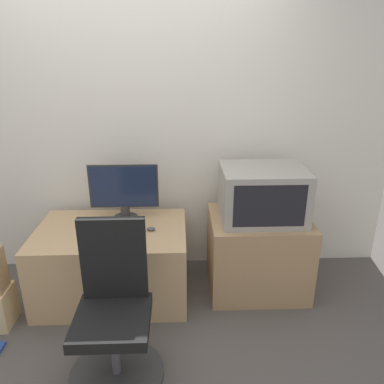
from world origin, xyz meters
TOP-DOWN VIEW (x-y plane):
  - ground_plane at (0.00, 0.00)m, footprint 12.00×12.00m
  - wall_back at (0.00, 1.32)m, footprint 4.40×0.05m
  - desk at (-0.15, 0.83)m, footprint 1.15×0.75m
  - side_stand at (1.00, 0.88)m, footprint 0.77×0.63m
  - main_monitor at (-0.06, 1.01)m, footprint 0.54×0.20m
  - keyboard at (-0.08, 0.76)m, footprint 0.34×0.10m
  - mouse at (0.16, 0.79)m, footprint 0.07×0.03m
  - crt_tv at (1.01, 0.88)m, footprint 0.63×0.51m
  - office_chair at (-0.02, 0.05)m, footprint 0.57×0.57m

SIDE VIEW (x-z plane):
  - ground_plane at x=0.00m, z-range 0.00..0.00m
  - desk at x=-0.15m, z-range 0.00..0.58m
  - side_stand at x=1.00m, z-range 0.00..0.63m
  - office_chair at x=-0.02m, z-range -0.10..0.86m
  - keyboard at x=-0.08m, z-range 0.58..0.59m
  - mouse at x=0.16m, z-range 0.58..0.61m
  - main_monitor at x=-0.06m, z-range 0.59..1.05m
  - crt_tv at x=1.01m, z-range 0.63..1.03m
  - wall_back at x=0.00m, z-range 0.00..2.60m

